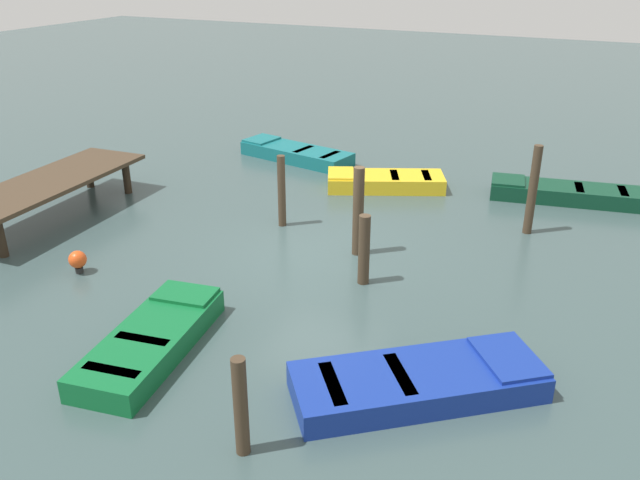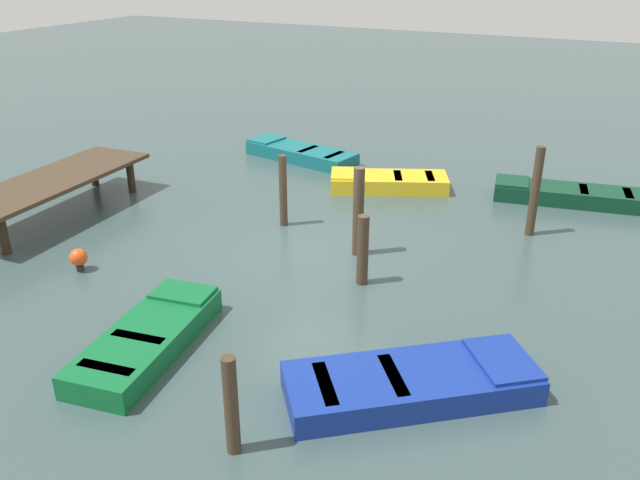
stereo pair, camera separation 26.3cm
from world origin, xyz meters
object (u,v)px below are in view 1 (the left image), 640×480
Objects in this scene: mooring_piling_mid_right at (241,407)px; marker_buoy at (78,260)px; mooring_piling_mid_left at (282,191)px; rowboat_blue at (419,381)px; mooring_piling_center at (358,212)px; mooring_piling_far_left at (533,190)px; rowboat_teal at (296,153)px; mooring_piling_near_left at (364,250)px; rowboat_dark_green at (565,193)px; rowboat_green at (152,340)px; dock_segment at (47,185)px; rowboat_yellow at (385,181)px.

mooring_piling_mid_right is 6.49m from marker_buoy.
mooring_piling_mid_right is (-6.97, -3.17, -0.13)m from mooring_piling_mid_left.
mooring_piling_center is at bearing 85.13° from rowboat_blue.
rowboat_blue is 6.90m from mooring_piling_far_left.
mooring_piling_mid_right is at bearing 124.91° from rowboat_teal.
mooring_piling_far_left reaches higher than mooring_piling_near_left.
mooring_piling_mid_left is at bearing 28.19° from rowboat_dark_green.
marker_buoy is at bearing 54.02° from rowboat_green.
mooring_piling_center is 4.07× the size of marker_buoy.
mooring_piling_near_left is (-6.52, 3.06, 0.50)m from rowboat_dark_green.
mooring_piling_mid_left is (4.79, 4.88, 0.65)m from rowboat_blue.
mooring_piling_mid_left reaches higher than marker_buoy.
dock_segment is 2.79× the size of mooring_piling_center.
mooring_piling_center is at bearing -27.05° from rowboat_green.
dock_segment is at bearing 126.63° from rowboat_blue.
rowboat_dark_green is at bearing -62.78° from dock_segment.
rowboat_blue is 4.95m from mooring_piling_center.
rowboat_dark_green is 11.92m from mooring_piling_mid_right.
mooring_piling_mid_right is (-11.76, -5.28, 0.51)m from rowboat_teal.
rowboat_green is 6.88× the size of marker_buoy.
dock_segment is at bearing 15.36° from rowboat_yellow.
mooring_piling_near_left is 0.73× the size of mooring_piling_center.
rowboat_teal is at bearing 5.88° from rowboat_green.
rowboat_green is 2.97m from mooring_piling_mid_right.
rowboat_green is 2.26× the size of mooring_piling_mid_right.
mooring_piling_near_left is at bearing 3.84° from mooring_piling_mid_right.
rowboat_yellow is at bearing 75.43° from rowboat_blue.
rowboat_blue and rowboat_green have the same top height.
rowboat_dark_green is at bearing -34.62° from mooring_piling_center.
mooring_piling_far_left is (-2.75, -7.47, 0.83)m from rowboat_teal.
mooring_piling_far_left is at bearing 48.09° from rowboat_blue.
rowboat_yellow is at bearing -20.62° from mooring_piling_mid_left.
rowboat_green is at bearing 52.61° from rowboat_dark_green.
mooring_piling_far_left is (4.02, -10.69, 0.20)m from dock_segment.
rowboat_dark_green is 6.51m from mooring_piling_center.
dock_segment is 8.17m from mooring_piling_near_left.
rowboat_teal is 2.20× the size of mooring_piling_mid_left.
mooring_piling_mid_left is (-4.63, 5.89, 0.65)m from rowboat_dark_green.
rowboat_green is 5.66m from mooring_piling_mid_left.
mooring_piling_near_left is (5.08, 0.34, -0.01)m from mooring_piling_mid_right.
rowboat_yellow is 1.71× the size of mooring_piling_center.
mooring_piling_near_left is (-1.89, -2.83, -0.14)m from mooring_piling_mid_left.
mooring_piling_far_left reaches higher than rowboat_yellow.
rowboat_green is at bearing -173.96° from mooring_piling_mid_left.
mooring_piling_near_left is at bearing 87.32° from rowboat_blue.
mooring_piling_near_left reaches higher than rowboat_dark_green.
rowboat_blue is 9.47m from rowboat_dark_green.
marker_buoy is (-7.43, 3.87, 0.07)m from rowboat_yellow.
mooring_piling_near_left reaches higher than rowboat_yellow.
mooring_piling_mid_right is 0.75× the size of mooring_piling_center.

